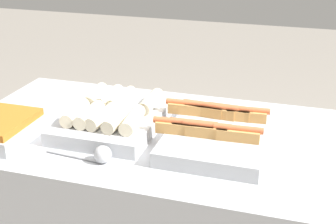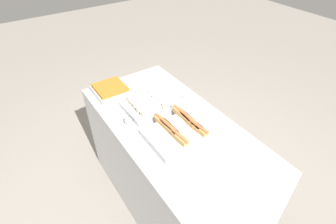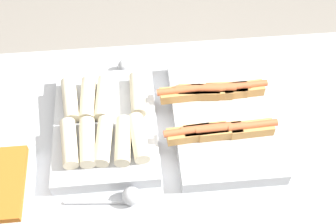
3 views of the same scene
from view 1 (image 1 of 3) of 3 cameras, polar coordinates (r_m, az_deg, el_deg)
The scene contains 4 objects.
tray_hotdogs at distance 1.58m, azimuth 6.06°, elevation -2.14°, with size 0.37×0.50×0.10m.
tray_wraps at distance 1.68m, azimuth -6.72°, elevation -0.48°, with size 0.33×0.44×0.10m.
serving_spoon_near at distance 1.45m, azimuth -8.34°, elevation -5.16°, with size 0.23×0.06×0.06m.
serving_spoon_far at distance 1.89m, azimuth -1.78°, elevation 1.91°, with size 0.23×0.06×0.06m.
Camera 1 is at (0.38, -1.40, 1.64)m, focal length 50.00 mm.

